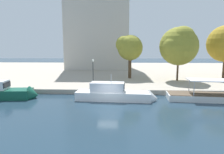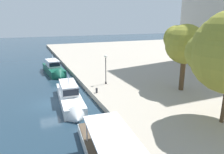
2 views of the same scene
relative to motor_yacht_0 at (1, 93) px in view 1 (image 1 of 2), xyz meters
The scene contains 9 objects.
ground_plane 15.41m from the motor_yacht_0, 10.03° to the right, with size 220.00×220.00×0.00m, color #1E3342.
dock_promenade 33.98m from the motor_yacht_0, 63.51° to the left, with size 120.00×55.00×0.72m, color #A39989.
motor_yacht_0 is the anchor object (origin of this frame).
motor_yacht_1 16.19m from the motor_yacht_0, ahead, with size 11.13×3.12×4.40m.
mooring_bollard_0 15.83m from the motor_yacht_0, 12.87° to the left, with size 0.31×0.31×0.71m.
lamp_post 13.87m from the motor_yacht_0, 26.57° to the left, with size 0.39×0.39×4.45m.
tree_1 24.38m from the motor_yacht_0, 38.45° to the left, with size 5.59×5.23×8.96m.
tree_2 30.84m from the motor_yacht_0, 22.78° to the left, with size 7.25×7.25×10.28m.
office_tower 41.81m from the motor_yacht_0, 74.76° to the left, with size 18.52×14.38×38.72m.
Camera 1 is at (1.44, -23.24, 7.01)m, focal length 31.19 mm.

